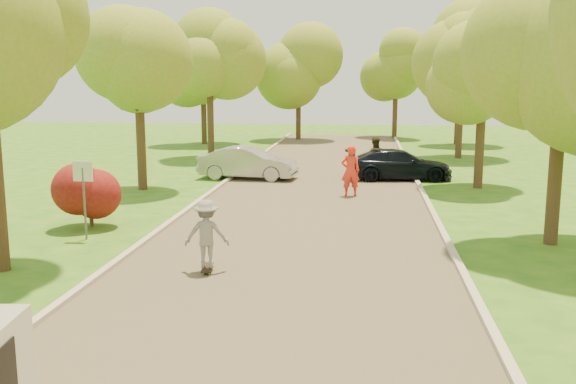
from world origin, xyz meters
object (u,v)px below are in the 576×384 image
at_px(skateboarder, 207,234).
at_px(dark_sedan, 399,165).
at_px(street_sign, 83,183).
at_px(longboard, 207,268).
at_px(person_striped, 350,171).
at_px(person_olive, 374,158).
at_px(silver_sedan, 248,163).

bearing_deg(skateboarder, dark_sedan, -117.57).
xyz_separation_m(street_sign, skateboarder, (4.05, -2.54, -0.67)).
bearing_deg(longboard, dark_sedan, -117.57).
relative_size(skateboarder, person_striped, 0.82).
height_order(skateboarder, person_striped, person_striped).
relative_size(skateboarder, person_olive, 0.85).
distance_m(street_sign, person_striped, 10.31).
bearing_deg(dark_sedan, street_sign, 135.84).
bearing_deg(person_olive, silver_sedan, 7.39).
relative_size(street_sign, silver_sedan, 0.50).
bearing_deg(skateboarder, person_striped, -115.06).
relative_size(street_sign, person_striped, 1.13).
relative_size(silver_sedan, skateboarder, 2.74).
bearing_deg(person_striped, silver_sedan, -49.69).
height_order(street_sign, longboard, street_sign).
height_order(silver_sedan, skateboarder, skateboarder).
bearing_deg(person_striped, street_sign, 35.93).
bearing_deg(longboard, person_striped, -115.06).
bearing_deg(person_olive, skateboarder, 74.33).
bearing_deg(person_striped, person_olive, -112.60).
xyz_separation_m(street_sign, person_striped, (7.09, 7.46, -0.60)).
distance_m(longboard, person_striped, 10.49).
xyz_separation_m(skateboarder, person_striped, (3.04, 10.00, 0.07)).
height_order(street_sign, person_olive, street_sign).
bearing_deg(skateboarder, longboard, 126.86).
relative_size(street_sign, person_olive, 1.17).
height_order(silver_sedan, person_striped, person_striped).
relative_size(person_striped, person_olive, 1.04).
bearing_deg(silver_sedan, person_olive, -76.93).
bearing_deg(person_olive, person_striped, 77.71).
xyz_separation_m(dark_sedan, skateboarder, (-5.05, -14.32, 0.22)).
relative_size(longboard, person_olive, 0.45).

